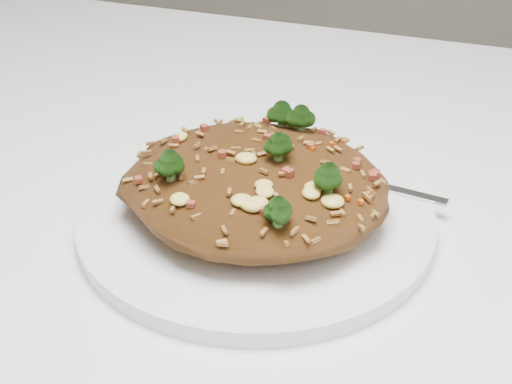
% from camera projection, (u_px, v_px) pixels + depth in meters
% --- Properties ---
extents(dining_table, '(1.20, 0.80, 0.75)m').
position_uv_depth(dining_table, '(309.00, 278.00, 0.65)').
color(dining_table, white).
rests_on(dining_table, ground).
extents(plate, '(0.28, 0.28, 0.01)m').
position_uv_depth(plate, '(256.00, 216.00, 0.56)').
color(plate, white).
rests_on(plate, dining_table).
extents(fried_rice, '(0.20, 0.19, 0.07)m').
position_uv_depth(fried_rice, '(256.00, 175.00, 0.54)').
color(fried_rice, brown).
rests_on(fried_rice, plate).
extents(fork, '(0.16, 0.04, 0.00)m').
position_uv_depth(fork, '(359.00, 181.00, 0.58)').
color(fork, silver).
rests_on(fork, plate).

